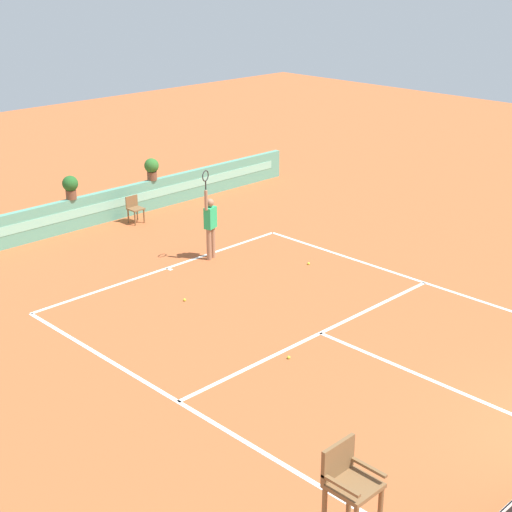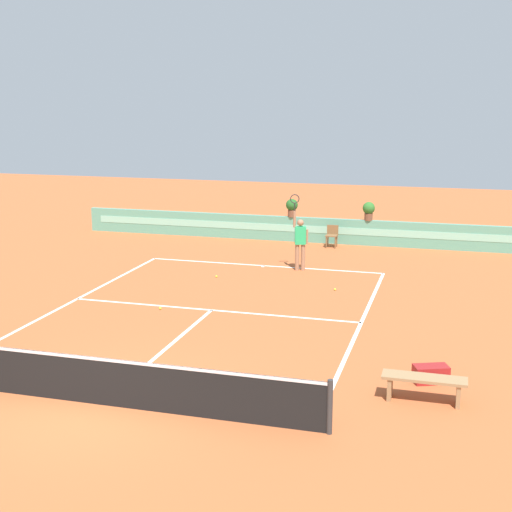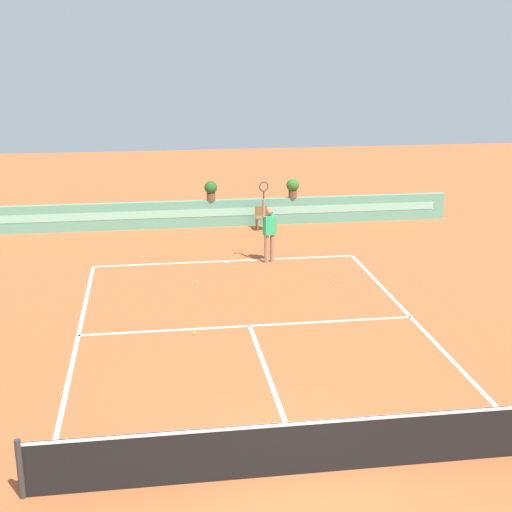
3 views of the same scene
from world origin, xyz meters
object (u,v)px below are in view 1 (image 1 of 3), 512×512
(tennis_ball_mid_court, at_px, (289,357))
(potted_plant_right, at_px, (152,168))
(potted_plant_centre, at_px, (70,186))
(tennis_ball_near_baseline, at_px, (185,300))
(ball_kid_chair, at_px, (134,208))
(umpire_chair, at_px, (349,502))
(tennis_player, at_px, (210,223))
(tennis_ball_by_sideline, at_px, (309,264))

(tennis_ball_mid_court, relative_size, potted_plant_right, 0.09)
(tennis_ball_mid_court, relative_size, potted_plant_centre, 0.09)
(potted_plant_right, bearing_deg, potted_plant_centre, 180.00)
(tennis_ball_near_baseline, bearing_deg, ball_kid_chair, 64.37)
(tennis_ball_mid_court, distance_m, potted_plant_centre, 10.48)
(tennis_ball_near_baseline, bearing_deg, potted_plant_right, 57.97)
(tennis_ball_near_baseline, distance_m, potted_plant_centre, 6.72)
(ball_kid_chair, bearing_deg, tennis_ball_near_baseline, -115.63)
(ball_kid_chair, height_order, potted_plant_centre, potted_plant_centre)
(umpire_chair, bearing_deg, potted_plant_centre, 70.46)
(umpire_chair, xyz_separation_m, potted_plant_right, (8.45, 15.13, 0.07))
(tennis_player, xyz_separation_m, tennis_ball_mid_court, (-2.71, -5.51, -1.02))
(potted_plant_right, bearing_deg, tennis_ball_near_baseline, -122.03)
(tennis_ball_near_baseline, bearing_deg, tennis_player, 35.63)
(tennis_ball_by_sideline, bearing_deg, potted_plant_right, 89.19)
(umpire_chair, xyz_separation_m, tennis_ball_mid_court, (4.05, 4.82, -1.31))
(potted_plant_centre, bearing_deg, tennis_ball_near_baseline, -98.65)
(tennis_ball_mid_court, xyz_separation_m, potted_plant_centre, (1.32, 10.31, 1.38))
(potted_plant_centre, bearing_deg, potted_plant_right, 0.00)
(tennis_ball_by_sideline, xyz_separation_m, potted_plant_right, (0.10, 7.03, 1.38))
(ball_kid_chair, height_order, tennis_ball_near_baseline, ball_kid_chair)
(tennis_player, distance_m, tennis_ball_by_sideline, 2.92)
(tennis_ball_by_sideline, distance_m, potted_plant_centre, 7.76)
(tennis_player, xyz_separation_m, potted_plant_right, (1.68, 4.80, 0.36))
(tennis_ball_near_baseline, height_order, potted_plant_centre, potted_plant_centre)
(umpire_chair, xyz_separation_m, tennis_ball_near_baseline, (4.38, 8.62, -1.31))
(umpire_chair, relative_size, tennis_ball_near_baseline, 31.47)
(umpire_chair, height_order, tennis_player, tennis_player)
(tennis_ball_near_baseline, bearing_deg, umpire_chair, -116.92)
(tennis_ball_mid_court, height_order, potted_plant_right, potted_plant_right)
(umpire_chair, height_order, potted_plant_right, umpire_chair)
(tennis_player, bearing_deg, tennis_ball_mid_court, -116.21)
(umpire_chair, xyz_separation_m, tennis_player, (6.76, 10.33, -0.29))
(tennis_ball_mid_court, height_order, tennis_ball_by_sideline, same)
(potted_plant_right, relative_size, potted_plant_centre, 1.00)
(tennis_ball_near_baseline, height_order, tennis_ball_mid_court, same)
(tennis_player, distance_m, tennis_ball_mid_court, 6.23)
(tennis_player, relative_size, tennis_ball_near_baseline, 38.01)
(tennis_ball_mid_court, xyz_separation_m, tennis_ball_by_sideline, (4.30, 3.28, 0.00))
(tennis_ball_mid_court, distance_m, tennis_ball_by_sideline, 5.40)
(tennis_ball_near_baseline, bearing_deg, tennis_ball_mid_court, -94.95)
(potted_plant_right, bearing_deg, tennis_ball_by_sideline, -90.81)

